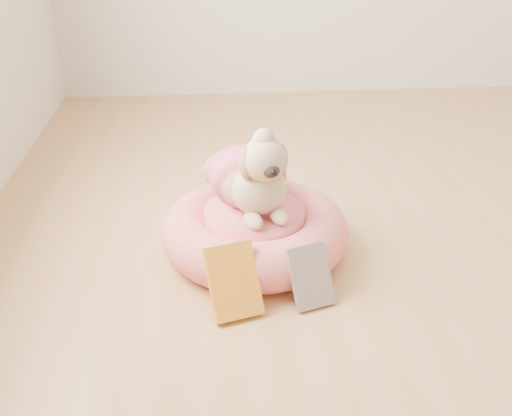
{
  "coord_description": "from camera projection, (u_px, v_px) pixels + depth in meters",
  "views": [
    {
      "loc": [
        -1.15,
        -1.25,
        1.02
      ],
      "look_at": [
        -1.01,
        0.33,
        0.19
      ],
      "focal_mm": 40.0,
      "sensor_mm": 36.0,
      "label": 1
    }
  ],
  "objects": [
    {
      "name": "pet_bed",
      "position": [
        255.0,
        231.0,
        1.89
      ],
      "size": [
        0.62,
        0.62,
        0.16
      ],
      "color": "#E16358",
      "rests_on": "floor"
    },
    {
      "name": "dog",
      "position": [
        251.0,
        162.0,
        1.8
      ],
      "size": [
        0.39,
        0.48,
        0.31
      ],
      "primitive_type": null,
      "rotation": [
        0.0,
        0.0,
        0.25
      ],
      "color": "brown",
      "rests_on": "pet_bed"
    },
    {
      "name": "book_yellow",
      "position": [
        233.0,
        281.0,
        1.6
      ],
      "size": [
        0.17,
        0.17,
        0.19
      ],
      "primitive_type": "cube",
      "rotation": [
        -0.58,
        0.0,
        0.26
      ],
      "color": "yellow",
      "rests_on": "floor"
    },
    {
      "name": "book_white",
      "position": [
        311.0,
        276.0,
        1.64
      ],
      "size": [
        0.15,
        0.14,
        0.17
      ],
      "primitive_type": "cube",
      "rotation": [
        -0.55,
        0.0,
        0.29
      ],
      "color": "silver",
      "rests_on": "floor"
    }
  ]
}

